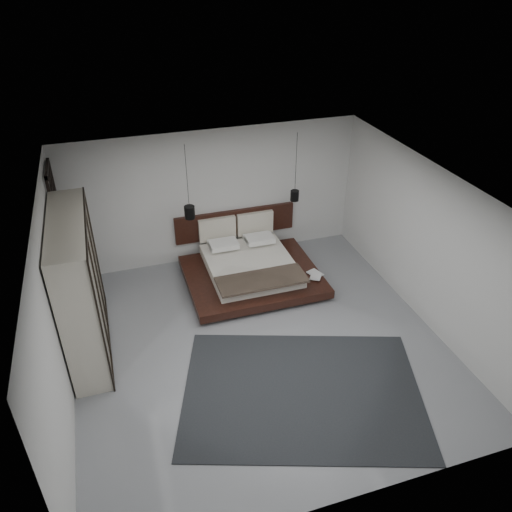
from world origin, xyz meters
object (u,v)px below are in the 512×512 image
object	(u,v)px
lattice_screen	(62,235)
pendant_left	(190,212)
bed	(250,267)
pendant_right	(295,195)
rug	(302,392)
wardrobe	(80,288)

from	to	relation	value
lattice_screen	pendant_left	distance (m)	2.32
bed	pendant_right	world-z (taller)	pendant_right
lattice_screen	rug	distance (m)	5.07
pendant_right	pendant_left	bearing A→B (deg)	-180.00
bed	pendant_right	distance (m)	1.68
wardrobe	rug	xyz separation A→B (m)	(2.98, -2.07, -1.17)
pendant_right	rug	bearing A→B (deg)	-108.77
lattice_screen	wardrobe	size ratio (longest dim) A/B	1.09
bed	rug	distance (m)	3.17
lattice_screen	rug	world-z (taller)	lattice_screen
pendant_right	wardrobe	world-z (taller)	pendant_right
lattice_screen	bed	size ratio (longest dim) A/B	1.01
wardrobe	rug	bearing A→B (deg)	-34.76
pendant_left	wardrobe	distance (m)	2.55
lattice_screen	rug	bearing A→B (deg)	-48.76
bed	pendant_left	distance (m)	1.65
pendant_right	wardrobe	size ratio (longest dim) A/B	0.58
bed	pendant_right	xyz separation A→B (m)	(1.06, 0.39, 1.25)
lattice_screen	wardrobe	distance (m)	1.64
pendant_left	bed	bearing A→B (deg)	-20.03
bed	pendant_left	size ratio (longest dim) A/B	1.78
lattice_screen	bed	world-z (taller)	lattice_screen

